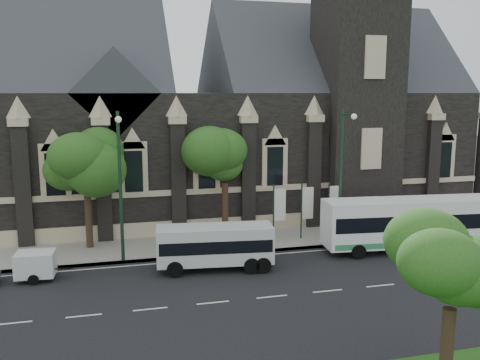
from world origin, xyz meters
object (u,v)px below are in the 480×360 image
object	(u,v)px
shuttle_bus	(215,244)
box_trailer	(36,264)
tree_park_east	(454,261)
tree_walk_right	(227,156)
banner_flag_center	(305,206)
street_lamp_mid	(120,179)
banner_flag_right	(333,205)
street_lamp_near	(342,170)
tree_walk_left	(89,161)
tour_coach	(413,222)
banner_flag_left	(278,208)

from	to	relation	value
shuttle_bus	box_trailer	xyz separation A→B (m)	(-9.78, 0.73, -0.59)
tree_park_east	box_trailer	xyz separation A→B (m)	(-14.84, 14.76, -3.74)
tree_walk_right	banner_flag_center	size ratio (longest dim) A/B	1.95
tree_park_east	street_lamp_mid	bearing A→B (deg)	121.79
shuttle_bus	box_trailer	bearing A→B (deg)	-177.66
banner_flag_center	tree_walk_right	bearing A→B (deg)	161.36
tree_walk_right	street_lamp_mid	size ratio (longest dim) A/B	0.87
banner_flag_right	box_trailer	distance (m)	19.35
street_lamp_mid	banner_flag_center	bearing A→B (deg)	8.82
tree_walk_right	street_lamp_near	distance (m)	7.72
tree_walk_left	street_lamp_near	bearing A→B (deg)	-12.87
tree_walk_left	banner_flag_center	distance (m)	14.58
street_lamp_near	tree_walk_left	bearing A→B (deg)	167.13
banner_flag_center	tree_walk_left	bearing A→B (deg)	173.11
tree_park_east	banner_flag_right	bearing A→B (deg)	77.35
tour_coach	box_trailer	xyz separation A→B (m)	(-22.78, 0.31, -0.95)
tour_coach	tree_walk_left	bearing A→B (deg)	170.19
banner_flag_left	street_lamp_mid	bearing A→B (deg)	-169.50
tree_walk_right	box_trailer	bearing A→B (deg)	-156.04
tree_park_east	street_lamp_mid	world-z (taller)	street_lamp_mid
shuttle_bus	banner_flag_right	bearing A→B (deg)	31.68
tree_walk_right	street_lamp_near	xyz separation A→B (m)	(6.79, -3.62, -0.71)
tree_walk_left	banner_flag_center	bearing A→B (deg)	-6.89
street_lamp_mid	banner_flag_center	world-z (taller)	street_lamp_mid
street_lamp_mid	shuttle_bus	size ratio (longest dim) A/B	1.33
banner_flag_center	banner_flag_right	bearing A→B (deg)	0.00
tree_park_east	tree_walk_right	distance (m)	20.29
box_trailer	banner_flag_center	bearing A→B (deg)	15.48
banner_flag_left	banner_flag_right	bearing A→B (deg)	0.00
street_lamp_near	tree_park_east	bearing A→B (deg)	-103.11
banner_flag_left	shuttle_bus	bearing A→B (deg)	-140.31
tree_walk_right	street_lamp_mid	xyz separation A→B (m)	(-7.21, -3.62, -0.71)
tour_coach	box_trailer	world-z (taller)	tour_coach
tree_walk_left	street_lamp_mid	size ratio (longest dim) A/B	0.85
street_lamp_near	street_lamp_mid	size ratio (longest dim) A/B	1.00
tree_walk_left	banner_flag_left	bearing A→B (deg)	-8.02
shuttle_bus	box_trailer	distance (m)	9.82
banner_flag_center	shuttle_bus	bearing A→B (deg)	-149.09
banner_flag_center	street_lamp_mid	bearing A→B (deg)	-171.18
tree_walk_right	box_trailer	world-z (taller)	tree_walk_right
street_lamp_mid	tree_walk_right	bearing A→B (deg)	26.65
tree_walk_left	tour_coach	size ratio (longest dim) A/B	0.65
tree_park_east	tree_walk_left	world-z (taller)	tree_walk_left
tree_walk_left	tree_walk_right	bearing A→B (deg)	0.06
street_lamp_near	box_trailer	xyz separation A→B (m)	(-18.67, -1.66, -4.23)
street_lamp_near	banner_flag_center	xyz separation A→B (m)	(-1.71, 1.91, -2.73)
banner_flag_left	banner_flag_right	size ratio (longest dim) A/B	1.00
street_lamp_mid	banner_flag_right	xyz separation A→B (m)	(14.29, 1.91, -2.73)
tree_park_east	street_lamp_near	size ratio (longest dim) A/B	0.70
street_lamp_mid	tree_walk_left	bearing A→B (deg)	116.47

